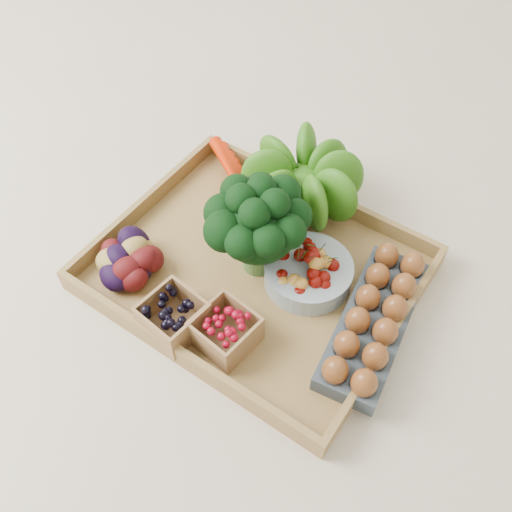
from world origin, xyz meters
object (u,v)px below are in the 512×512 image
Objects in this scene: tray at (256,273)px; egg_carton at (373,324)px; cherry_bowl at (308,273)px; broccoli at (258,240)px.

tray is 0.24m from egg_carton.
tray is 3.45× the size of cherry_bowl.
cherry_bowl is at bearing 22.80° from tray.
cherry_bowl is at bearing 14.19° from broccoli.
broccoli is (-0.01, 0.01, 0.08)m from tray.
cherry_bowl is 0.53× the size of egg_carton.
tray is at bearing -157.20° from cherry_bowl.
egg_carton is (0.23, 0.01, 0.02)m from tray.
egg_carton is at bearing 2.56° from tray.
cherry_bowl is at bearing 161.47° from egg_carton.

